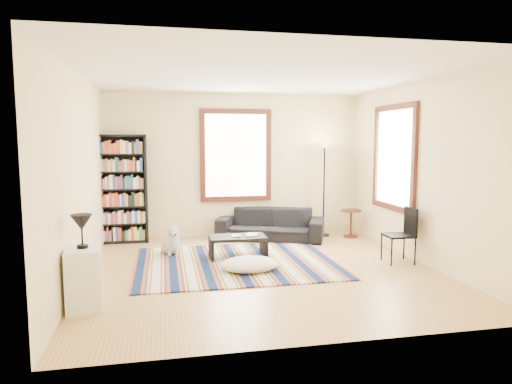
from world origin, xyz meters
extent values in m
cube|color=tan|center=(0.00, 0.00, -0.05)|extent=(5.00, 5.00, 0.10)
cube|color=white|center=(0.00, 0.00, 2.85)|extent=(5.00, 5.00, 0.10)
cube|color=beige|center=(0.00, 2.55, 1.40)|extent=(5.00, 0.10, 2.80)
cube|color=beige|center=(0.00, -2.55, 1.40)|extent=(5.00, 0.10, 2.80)
cube|color=beige|center=(-2.55, 0.00, 1.40)|extent=(0.10, 5.00, 2.80)
cube|color=beige|center=(2.55, 0.00, 1.40)|extent=(0.10, 5.00, 2.80)
cube|color=white|center=(0.00, 2.47, 1.60)|extent=(1.20, 0.06, 1.60)
cube|color=white|center=(2.47, 0.80, 1.60)|extent=(0.06, 1.20, 1.60)
cube|color=#0D1C43|center=(-0.33, 0.46, 0.01)|extent=(3.06, 2.44, 0.02)
imported|color=black|center=(0.60, 2.05, 0.29)|extent=(2.16, 1.50, 0.59)
cube|color=black|center=(-2.15, 2.32, 1.00)|extent=(0.90, 0.30, 2.00)
cube|color=black|center=(-0.25, 0.77, 0.18)|extent=(1.01, 0.77, 0.36)
imported|color=beige|center=(-0.35, 0.77, 0.37)|extent=(0.16, 0.21, 0.02)
imported|color=beige|center=(-0.10, 0.82, 0.37)|extent=(0.26, 0.30, 0.02)
ellipsoid|color=white|center=(-0.20, -0.02, 0.11)|extent=(1.00, 0.87, 0.21)
cylinder|color=#471D11|center=(2.20, 1.93, 0.27)|extent=(0.45, 0.45, 0.54)
cube|color=black|center=(2.15, -0.01, 0.43)|extent=(0.44, 0.42, 0.86)
cube|color=white|center=(-2.30, -1.10, 0.35)|extent=(0.44, 0.54, 0.70)
camera|label=1|loc=(-1.40, -6.36, 1.90)|focal=32.00mm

